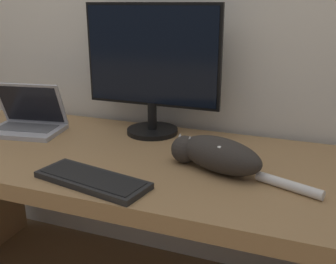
% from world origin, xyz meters
% --- Properties ---
extents(desk, '(1.71, 0.76, 0.71)m').
position_xyz_m(desk, '(0.00, 0.38, 0.57)').
color(desk, '#A37A4C').
rests_on(desk, ground_plane).
extents(monitor, '(0.60, 0.23, 0.55)m').
position_xyz_m(monitor, '(0.06, 0.65, 1.01)').
color(monitor, black).
rests_on(monitor, desk).
extents(laptop, '(0.34, 0.26, 0.22)m').
position_xyz_m(laptop, '(-0.47, 0.47, 0.75)').
color(laptop, '#B7B7BC').
rests_on(laptop, desk).
extents(external_keyboard, '(0.41, 0.21, 0.02)m').
position_xyz_m(external_keyboard, '(0.08, 0.11, 0.72)').
color(external_keyboard, black).
rests_on(external_keyboard, desk).
extents(cat, '(0.53, 0.23, 0.12)m').
position_xyz_m(cat, '(0.42, 0.35, 0.77)').
color(cat, '#332D28').
rests_on(cat, desk).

